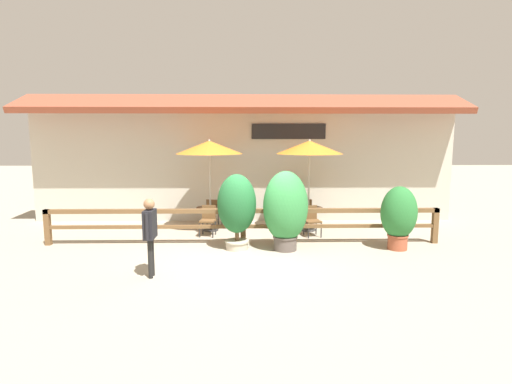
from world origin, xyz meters
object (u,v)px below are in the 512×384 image
Objects in this scene: dining_table_near at (210,212)px; chair_near_wallside at (214,211)px; potted_plant_tall_tropical at (237,206)px; pedestrian at (150,227)px; potted_plant_corner_fern at (399,215)px; potted_plant_broad_leaf at (291,201)px; chair_middle_streetside at (312,219)px; patio_umbrella_near at (209,147)px; potted_plant_entrance_palm at (286,209)px; dining_table_middle at (308,212)px; chair_middle_wallside at (306,210)px; chair_near_streetside at (208,219)px; patio_umbrella_middle at (309,147)px.

chair_near_wallside reaches higher than dining_table_near.
potted_plant_tall_tropical reaches higher than pedestrian.
potted_plant_corner_fern reaches higher than potted_plant_broad_leaf.
chair_middle_streetside is at bearing 131.07° from pedestrian.
patio_umbrella_near is 3.33m from potted_plant_entrance_palm.
dining_table_near is at bearing 133.99° from potted_plant_entrance_palm.
potted_plant_tall_tropical is (-2.11, -1.32, 0.61)m from chair_middle_streetside.
chair_near_wallside reaches higher than dining_table_middle.
chair_near_wallside is 0.45× the size of potted_plant_tall_tropical.
chair_middle_wallside is (2.99, 0.64, -0.07)m from dining_table_near.
potted_plant_broad_leaf is (-0.41, 1.66, 0.27)m from chair_middle_streetside.
chair_near_streetside is at bearing 162.92° from potted_plant_corner_fern.
dining_table_near is 0.99× the size of chair_middle_wallside.
chair_middle_streetside is (2.97, -0.73, -2.02)m from patio_umbrella_near.
pedestrian is at bearing -101.53° from patio_umbrella_near.
chair_near_wallside is 1.01× the size of dining_table_middle.
dining_table_middle is 1.08m from potted_plant_broad_leaf.
chair_middle_wallside is (0.02, 0.69, -0.07)m from dining_table_middle.
dining_table_middle is 2.96m from potted_plant_tall_tropical.
patio_umbrella_middle is 3.31m from potted_plant_corner_fern.
potted_plant_tall_tropical is at bearing 119.70° from chair_near_wallside.
patio_umbrella_near is at bearing 179.17° from dining_table_middle.
potted_plant_tall_tropical is 1.18× the size of pedestrian.
potted_plant_broad_leaf is at bearing 113.09° from patio_umbrella_middle.
patio_umbrella_middle is 1.38× the size of potted_plant_entrance_palm.
potted_plant_broad_leaf is (-0.43, 0.28, 0.27)m from chair_middle_wallside.
dining_table_near is at bearing 154.07° from chair_middle_streetside.
potted_plant_tall_tropical is at bearing 139.76° from pedestrian.
pedestrian is (-3.80, -4.00, 0.48)m from dining_table_middle.
patio_umbrella_near reaches higher than potted_plant_corner_fern.
dining_table_near is at bearing 179.17° from dining_table_middle.
dining_table_near is 0.99× the size of chair_near_streetside.
chair_near_streetside is 0.32× the size of patio_umbrella_middle.
pedestrian reaches higher than dining_table_near.
chair_middle_streetside is at bearing -90.23° from dining_table_middle.
patio_umbrella_middle is (2.92, -0.68, 2.02)m from chair_near_wallside.
chair_middle_streetside is 0.43× the size of potted_plant_entrance_palm.
chair_near_wallside is at bearing 94.77° from chair_near_streetside.
chair_middle_wallside is at bearing 88.64° from patio_umbrella_middle.
potted_plant_tall_tropical reaches higher than chair_near_streetside.
chair_middle_wallside is 3.49m from potted_plant_tall_tropical.
potted_plant_broad_leaf is (-2.37, 3.08, -0.12)m from potted_plant_corner_fern.
chair_near_wallside is at bearing 166.96° from patio_umbrella_middle.
pedestrian is (-5.75, -1.90, 0.16)m from potted_plant_corner_fern.
chair_middle_wallside is 0.61× the size of potted_plant_broad_leaf.
patio_umbrella_middle is at bearing 18.57° from chair_near_streetside.
patio_umbrella_middle reaches higher than chair_near_wallside.
chair_near_wallside is 3.00m from dining_table_middle.
dining_table_middle is at bearing 43.54° from potted_plant_tall_tropical.
potted_plant_corner_fern is 3.89m from potted_plant_broad_leaf.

